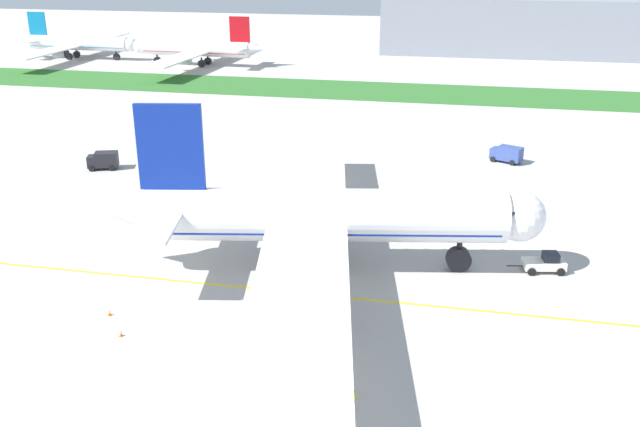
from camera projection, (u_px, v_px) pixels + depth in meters
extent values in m
plane|color=#ADAAA5|center=(318.00, 283.00, 74.68)|extent=(600.00, 600.00, 0.00)
cube|color=yellow|center=(312.00, 294.00, 72.38)|extent=(280.00, 0.36, 0.01)
cube|color=#2D6628|center=(407.00, 92.00, 171.24)|extent=(320.00, 24.00, 0.10)
cylinder|color=white|center=(325.00, 215.00, 75.63)|extent=(39.32, 12.91, 5.79)
cube|color=navy|center=(325.00, 224.00, 76.00)|extent=(37.71, 12.17, 0.69)
sphere|color=white|center=(520.00, 216.00, 75.23)|extent=(5.50, 5.50, 5.50)
cone|color=white|center=(123.00, 210.00, 75.90)|extent=(7.17, 6.02, 4.92)
cube|color=navy|center=(170.00, 147.00, 73.24)|extent=(6.99, 1.87, 9.26)
cube|color=white|center=(179.00, 189.00, 81.05)|extent=(5.93, 9.89, 0.41)
cube|color=white|center=(155.00, 226.00, 70.25)|extent=(5.93, 9.89, 0.41)
cube|color=white|center=(313.00, 166.00, 94.97)|extent=(14.92, 36.02, 0.46)
cube|color=white|center=(298.00, 313.00, 56.90)|extent=(14.92, 36.02, 0.46)
cylinder|color=#B7BABF|center=(320.00, 197.00, 88.22)|extent=(5.99, 4.15, 3.18)
cylinder|color=black|center=(342.00, 197.00, 88.17)|extent=(1.09, 3.37, 3.34)
cylinder|color=#B7BABF|center=(315.00, 288.00, 64.86)|extent=(5.99, 4.15, 3.18)
cylinder|color=black|center=(345.00, 289.00, 64.80)|extent=(1.09, 3.37, 3.34)
cylinder|color=black|center=(459.00, 250.00, 76.80)|extent=(0.60, 0.60, 2.24)
cylinder|color=black|center=(458.00, 259.00, 77.20)|extent=(2.93, 1.73, 2.75)
cylinder|color=black|center=(298.00, 238.00, 79.97)|extent=(0.60, 0.60, 2.24)
cylinder|color=black|center=(299.00, 247.00, 80.38)|extent=(2.93, 1.73, 2.75)
cylinder|color=black|center=(296.00, 260.00, 74.31)|extent=(0.60, 0.60, 2.24)
cylinder|color=black|center=(296.00, 270.00, 74.71)|extent=(2.93, 1.73, 2.75)
cube|color=black|center=(513.00, 210.00, 74.99)|extent=(2.80, 4.64, 1.04)
sphere|color=black|center=(194.00, 201.00, 78.37)|extent=(0.41, 0.41, 0.41)
sphere|color=black|center=(215.00, 201.00, 78.33)|extent=(0.41, 0.41, 0.41)
sphere|color=black|center=(235.00, 201.00, 78.29)|extent=(0.41, 0.41, 0.41)
sphere|color=black|center=(255.00, 201.00, 78.24)|extent=(0.41, 0.41, 0.41)
sphere|color=black|center=(275.00, 201.00, 78.20)|extent=(0.41, 0.41, 0.41)
sphere|color=black|center=(295.00, 201.00, 78.16)|extent=(0.41, 0.41, 0.41)
sphere|color=black|center=(316.00, 201.00, 78.11)|extent=(0.41, 0.41, 0.41)
sphere|color=black|center=(336.00, 202.00, 78.07)|extent=(0.41, 0.41, 0.41)
sphere|color=black|center=(356.00, 202.00, 78.03)|extent=(0.41, 0.41, 0.41)
sphere|color=black|center=(376.00, 202.00, 77.98)|extent=(0.41, 0.41, 0.41)
sphere|color=black|center=(397.00, 202.00, 77.94)|extent=(0.41, 0.41, 0.41)
sphere|color=black|center=(417.00, 202.00, 77.90)|extent=(0.41, 0.41, 0.41)
sphere|color=black|center=(438.00, 202.00, 77.85)|extent=(0.41, 0.41, 0.41)
sphere|color=black|center=(458.00, 202.00, 77.81)|extent=(0.41, 0.41, 0.41)
cube|color=white|center=(544.00, 264.00, 77.20)|extent=(4.85, 3.04, 0.85)
cube|color=black|center=(551.00, 257.00, 76.87)|extent=(1.91, 1.98, 0.90)
cylinder|color=black|center=(515.00, 266.00, 77.36)|extent=(1.79, 0.45, 0.12)
cylinder|color=black|center=(532.00, 272.00, 76.34)|extent=(0.95, 0.51, 0.90)
cylinder|color=black|center=(526.00, 263.00, 78.43)|extent=(0.95, 0.51, 0.90)
cylinder|color=black|center=(561.00, 272.00, 76.28)|extent=(0.95, 0.51, 0.90)
cylinder|color=black|center=(555.00, 263.00, 78.37)|extent=(0.95, 0.51, 0.90)
cylinder|color=black|center=(354.00, 403.00, 54.41)|extent=(0.13, 0.13, 0.89)
cylinder|color=#BFE519|center=(356.00, 395.00, 54.23)|extent=(0.10, 0.10, 0.57)
cylinder|color=black|center=(352.00, 404.00, 54.30)|extent=(0.13, 0.13, 0.89)
cylinder|color=#BFE519|center=(350.00, 397.00, 53.96)|extent=(0.10, 0.10, 0.57)
cube|color=#BFE519|center=(353.00, 396.00, 54.08)|extent=(0.51, 0.52, 0.63)
sphere|color=brown|center=(353.00, 391.00, 53.92)|extent=(0.24, 0.24, 0.24)
cube|color=#F2590C|center=(110.00, 315.00, 68.25)|extent=(0.36, 0.36, 0.03)
cone|color=#F2590C|center=(109.00, 313.00, 68.14)|extent=(0.28, 0.28, 0.55)
cylinder|color=white|center=(109.00, 312.00, 68.13)|extent=(0.17, 0.17, 0.06)
cube|color=#F2590C|center=(121.00, 336.00, 64.62)|extent=(0.36, 0.36, 0.03)
cone|color=#F2590C|center=(121.00, 333.00, 64.52)|extent=(0.28, 0.28, 0.55)
cylinder|color=white|center=(121.00, 333.00, 64.51)|extent=(0.17, 0.17, 0.06)
cube|color=black|center=(106.00, 159.00, 112.27)|extent=(4.06, 3.29, 2.36)
cube|color=black|center=(92.00, 161.00, 112.15)|extent=(1.98, 2.54, 1.81)
cube|color=#263347|center=(88.00, 159.00, 111.95)|extent=(0.67, 1.88, 0.80)
cylinder|color=black|center=(92.00, 169.00, 111.39)|extent=(0.95, 0.56, 0.90)
cylinder|color=black|center=(94.00, 165.00, 113.55)|extent=(0.95, 0.56, 0.90)
cylinder|color=black|center=(112.00, 168.00, 111.70)|extent=(0.95, 0.56, 0.90)
cylinder|color=black|center=(114.00, 164.00, 113.85)|extent=(0.95, 0.56, 0.90)
cube|color=#33478C|center=(510.00, 154.00, 115.44)|extent=(4.43, 3.71, 2.28)
cube|color=#33478C|center=(496.00, 153.00, 116.90)|extent=(2.28, 2.64, 1.71)
cube|color=#263347|center=(492.00, 150.00, 117.17)|extent=(0.90, 1.79, 0.75)
cylinder|color=black|center=(493.00, 159.00, 116.35)|extent=(0.94, 0.65, 0.90)
cylinder|color=black|center=(498.00, 156.00, 118.07)|extent=(0.94, 0.65, 0.90)
cylinder|color=black|center=(512.00, 163.00, 114.45)|extent=(0.94, 0.65, 0.90)
cylinder|color=black|center=(518.00, 160.00, 116.17)|extent=(0.94, 0.65, 0.90)
cylinder|color=white|center=(79.00, 43.00, 219.75)|extent=(32.66, 4.69, 4.42)
cube|color=#0C6B9E|center=(79.00, 46.00, 220.03)|extent=(31.35, 4.33, 0.53)
sphere|color=white|center=(131.00, 45.00, 216.52)|extent=(4.20, 4.20, 4.20)
cone|color=white|center=(27.00, 40.00, 223.00)|extent=(4.89, 3.80, 3.75)
cube|color=#0C6B9E|center=(37.00, 23.00, 220.20)|extent=(5.88, 0.49, 7.07)
cube|color=white|center=(45.00, 38.00, 226.19)|extent=(3.65, 7.10, 0.31)
cube|color=white|center=(29.00, 42.00, 218.11)|extent=(3.65, 7.10, 0.31)
cube|color=white|center=(100.00, 38.00, 235.69)|extent=(7.43, 29.42, 0.35)
cube|color=white|center=(45.00, 52.00, 204.80)|extent=(7.43, 29.42, 0.35)
cylinder|color=#B7BABF|center=(94.00, 45.00, 229.95)|extent=(4.22, 2.46, 2.43)
cylinder|color=black|center=(100.00, 45.00, 229.57)|extent=(0.39, 2.55, 2.55)
cylinder|color=#B7BABF|center=(60.00, 54.00, 211.14)|extent=(4.22, 2.46, 2.43)
cylinder|color=black|center=(67.00, 54.00, 210.76)|extent=(0.39, 2.55, 2.55)
cylinder|color=black|center=(116.00, 54.00, 218.57)|extent=(0.46, 0.46, 1.71)
cylinder|color=black|center=(117.00, 57.00, 218.88)|extent=(2.11, 0.96, 2.10)
cylinder|color=black|center=(76.00, 52.00, 223.45)|extent=(0.46, 0.46, 1.71)
cylinder|color=black|center=(77.00, 54.00, 223.76)|extent=(2.11, 0.96, 2.10)
cylinder|color=black|center=(69.00, 54.00, 219.21)|extent=(0.46, 0.46, 1.71)
cylinder|color=black|center=(69.00, 56.00, 219.52)|extent=(2.11, 0.96, 2.10)
cylinder|color=white|center=(196.00, 48.00, 207.68)|extent=(33.81, 5.65, 4.53)
cube|color=#B20C14|center=(196.00, 51.00, 207.97)|extent=(32.45, 5.24, 0.54)
sphere|color=white|center=(140.00, 46.00, 211.70)|extent=(4.30, 4.30, 4.30)
cone|color=white|center=(256.00, 49.00, 203.36)|extent=(5.10, 4.01, 3.85)
cube|color=#B20C14|center=(240.00, 29.00, 202.42)|extent=(6.07, 0.66, 7.24)
cube|color=white|center=(237.00, 50.00, 200.04)|extent=(3.94, 7.36, 0.32)
cube|color=white|center=(248.00, 46.00, 208.24)|extent=(3.94, 7.36, 0.32)
cube|color=white|center=(176.00, 59.00, 191.73)|extent=(8.42, 30.54, 0.36)
cube|color=white|center=(222.00, 43.00, 223.29)|extent=(8.42, 30.54, 0.36)
cylinder|color=#B7BABF|center=(183.00, 60.00, 198.63)|extent=(4.38, 2.63, 2.49)
cylinder|color=black|center=(176.00, 60.00, 199.11)|extent=(0.46, 2.62, 2.61)
cylinder|color=#B7BABF|center=(212.00, 50.00, 217.83)|extent=(4.38, 2.63, 2.49)
cylinder|color=black|center=(205.00, 50.00, 218.31)|extent=(0.46, 2.62, 2.61)
cylinder|color=black|center=(157.00, 57.00, 211.66)|extent=(0.47, 0.47, 1.75)
cylinder|color=black|center=(157.00, 60.00, 211.97)|extent=(2.18, 1.04, 2.15)
cylinder|color=black|center=(202.00, 60.00, 206.06)|extent=(0.47, 0.47, 1.75)
cylinder|color=black|center=(202.00, 63.00, 206.38)|extent=(2.18, 1.04, 2.15)
cylinder|color=black|center=(208.00, 58.00, 210.37)|extent=(0.47, 0.47, 1.75)
cylinder|color=black|center=(208.00, 61.00, 210.68)|extent=(2.18, 1.04, 2.15)
cube|color=gray|center=(551.00, 28.00, 223.96)|extent=(107.79, 20.00, 18.00)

